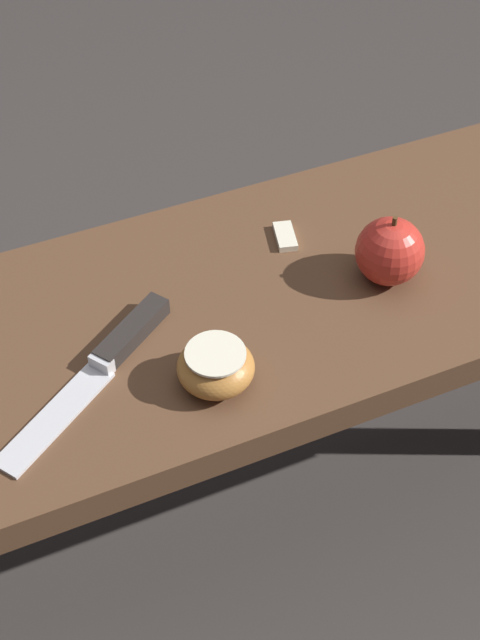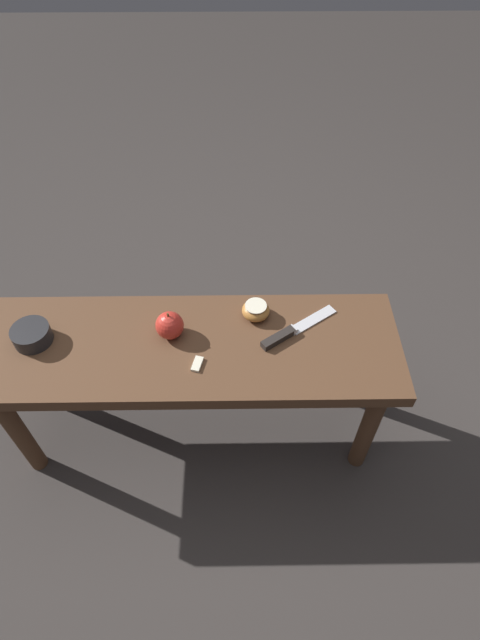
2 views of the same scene
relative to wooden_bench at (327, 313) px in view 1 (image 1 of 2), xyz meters
name	(u,v)px [view 1 (image 1 of 2)]	position (x,y,z in m)	size (l,w,h in m)	color
ground_plane	(309,495)	(0.00, 0.00, -0.40)	(8.00, 8.00, 0.00)	#383330
wooden_bench	(327,313)	(0.00, 0.00, 0.00)	(1.15, 0.36, 0.47)	brown
knife	(111,355)	(-0.27, -0.03, 0.08)	(0.22, 0.17, 0.02)	silver
apple_whole	(390,251)	(0.05, -0.03, 0.11)	(0.08, 0.08, 0.09)	red
apple_cut	(216,367)	(-0.18, -0.10, 0.09)	(0.08, 0.08, 0.04)	#B27233
apple_slice_near_knife	(285,236)	(-0.03, 0.07, 0.07)	(0.03, 0.05, 0.01)	silver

